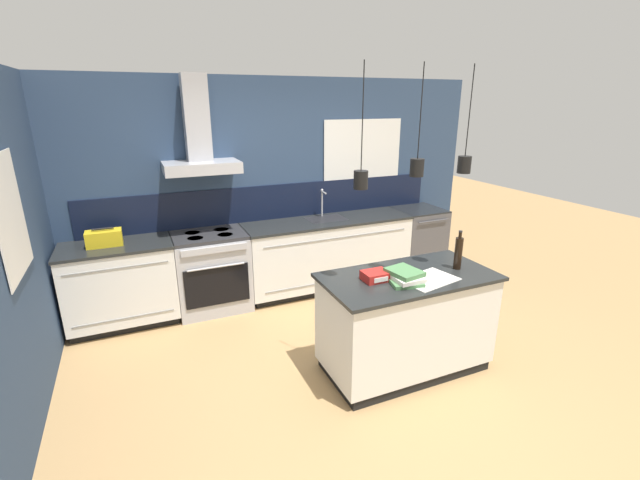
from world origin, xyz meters
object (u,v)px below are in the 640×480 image
at_px(dishwasher, 417,240).
at_px(book_stack, 405,276).
at_px(oven_range, 212,271).
at_px(red_supply_box, 376,276).
at_px(yellow_toolbox, 104,238).
at_px(bottle_on_island, 458,253).

bearing_deg(dishwasher, book_stack, -128.76).
xyz_separation_m(oven_range, book_stack, (1.24, -2.00, 0.50)).
bearing_deg(red_supply_box, dishwasher, 46.12).
xyz_separation_m(book_stack, red_supply_box, (-0.20, 0.13, -0.01)).
xyz_separation_m(oven_range, dishwasher, (2.85, 0.00, 0.00)).
height_order(oven_range, yellow_toolbox, yellow_toolbox).
xyz_separation_m(dishwasher, yellow_toolbox, (-3.89, 0.00, 0.54)).
bearing_deg(book_stack, oven_range, 121.70).
bearing_deg(dishwasher, bottle_on_island, -117.57).
bearing_deg(yellow_toolbox, bottle_on_island, -34.13).
bearing_deg(dishwasher, red_supply_box, -133.88).
distance_m(dishwasher, red_supply_box, 2.66).
bearing_deg(yellow_toolbox, oven_range, -0.24).
distance_m(oven_range, red_supply_box, 2.20).
relative_size(book_stack, yellow_toolbox, 1.01).
relative_size(dishwasher, yellow_toolbox, 2.68).
relative_size(oven_range, bottle_on_island, 2.60).
relative_size(dishwasher, bottle_on_island, 2.60).
bearing_deg(bottle_on_island, oven_range, 133.28).
xyz_separation_m(book_stack, yellow_toolbox, (-2.28, 2.01, 0.03)).
distance_m(book_stack, yellow_toolbox, 3.04).
relative_size(oven_range, red_supply_box, 4.22).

